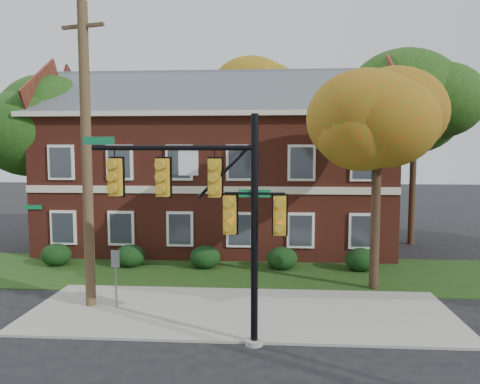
# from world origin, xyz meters

# --- Properties ---
(ground) EXTENTS (120.00, 120.00, 0.00)m
(ground) POSITION_xyz_m (0.00, 0.00, 0.00)
(ground) COLOR black
(ground) RESTS_ON ground
(sidewalk) EXTENTS (14.00, 5.00, 0.08)m
(sidewalk) POSITION_xyz_m (0.00, 1.00, 0.04)
(sidewalk) COLOR gray
(sidewalk) RESTS_ON ground
(grass_strip) EXTENTS (30.00, 6.00, 0.04)m
(grass_strip) POSITION_xyz_m (0.00, 6.00, 0.02)
(grass_strip) COLOR #193811
(grass_strip) RESTS_ON ground
(apartment_building) EXTENTS (18.80, 8.80, 9.74)m
(apartment_building) POSITION_xyz_m (-2.00, 11.95, 4.99)
(apartment_building) COLOR maroon
(apartment_building) RESTS_ON ground
(hedge_far_left) EXTENTS (1.40, 1.26, 1.05)m
(hedge_far_left) POSITION_xyz_m (-9.00, 6.70, 0.53)
(hedge_far_left) COLOR black
(hedge_far_left) RESTS_ON ground
(hedge_left) EXTENTS (1.40, 1.26, 1.05)m
(hedge_left) POSITION_xyz_m (-5.50, 6.70, 0.53)
(hedge_left) COLOR black
(hedge_left) RESTS_ON ground
(hedge_center) EXTENTS (1.40, 1.26, 1.05)m
(hedge_center) POSITION_xyz_m (-2.00, 6.70, 0.53)
(hedge_center) COLOR black
(hedge_center) RESTS_ON ground
(hedge_right) EXTENTS (1.40, 1.26, 1.05)m
(hedge_right) POSITION_xyz_m (1.50, 6.70, 0.53)
(hedge_right) COLOR black
(hedge_right) RESTS_ON ground
(hedge_far_right) EXTENTS (1.40, 1.26, 1.05)m
(hedge_far_right) POSITION_xyz_m (5.00, 6.70, 0.53)
(hedge_far_right) COLOR black
(hedge_far_right) RESTS_ON ground
(tree_near_right) EXTENTS (4.50, 4.25, 8.58)m
(tree_near_right) POSITION_xyz_m (5.22, 3.87, 6.67)
(tree_near_right) COLOR black
(tree_near_right) RESTS_ON ground
(tree_left_rear) EXTENTS (5.40, 5.10, 8.88)m
(tree_left_rear) POSITION_xyz_m (-11.73, 10.84, 6.68)
(tree_left_rear) COLOR black
(tree_left_rear) RESTS_ON ground
(tree_right_rear) EXTENTS (6.30, 5.95, 10.62)m
(tree_right_rear) POSITION_xyz_m (9.31, 12.81, 8.12)
(tree_right_rear) COLOR black
(tree_right_rear) RESTS_ON ground
(tree_far_rear) EXTENTS (6.84, 6.46, 11.52)m
(tree_far_rear) POSITION_xyz_m (-0.66, 19.79, 8.84)
(tree_far_rear) COLOR black
(tree_far_rear) RESTS_ON ground
(traffic_signal) EXTENTS (5.72, 0.61, 6.39)m
(traffic_signal) POSITION_xyz_m (-0.58, -1.44, 3.97)
(traffic_signal) COLOR gray
(traffic_signal) RESTS_ON ground
(utility_pole) EXTENTS (1.57, 0.50, 10.25)m
(utility_pole) POSITION_xyz_m (-5.19, 1.23, 5.20)
(utility_pole) COLOR #4A3822
(utility_pole) RESTS_ON ground
(sign_post) EXTENTS (0.30, 0.08, 2.06)m
(sign_post) POSITION_xyz_m (-4.21, 1.00, 1.40)
(sign_post) COLOR slate
(sign_post) RESTS_ON ground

